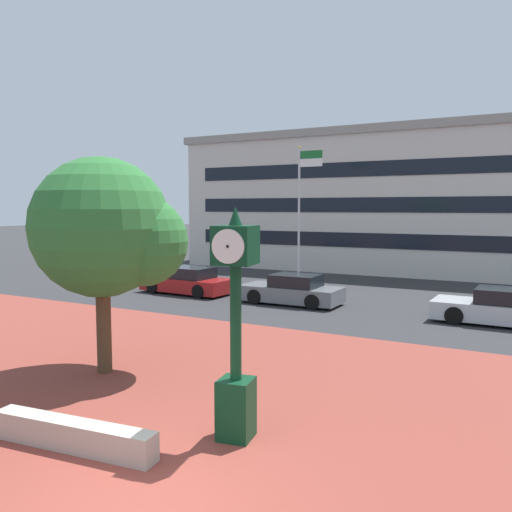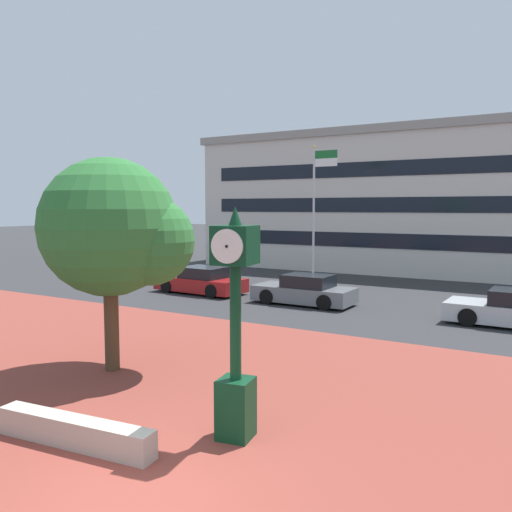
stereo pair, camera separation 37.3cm
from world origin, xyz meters
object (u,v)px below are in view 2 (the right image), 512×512
(car_street_distant, at_px, (201,281))
(flagpole_primary, at_px, (316,203))
(car_street_far, at_px, (305,291))
(plaza_tree, at_px, (118,231))
(civic_building, at_px, (434,201))
(street_clock, at_px, (236,329))

(car_street_distant, xyz_separation_m, flagpole_primary, (3.12, 6.34, 3.78))
(car_street_far, bearing_deg, plaza_tree, 179.98)
(car_street_far, distance_m, car_street_distant, 5.57)
(civic_building, bearing_deg, street_clock, -83.68)
(flagpole_primary, distance_m, civic_building, 12.13)
(street_clock, bearing_deg, civic_building, 86.39)
(plaza_tree, relative_size, civic_building, 0.18)
(car_street_distant, relative_size, flagpole_primary, 0.61)
(street_clock, height_order, car_street_distant, street_clock)
(street_clock, xyz_separation_m, flagpole_primary, (-7.12, 18.98, 2.37))
(plaza_tree, bearing_deg, civic_building, 87.39)
(civic_building, bearing_deg, car_street_distant, -110.98)
(civic_building, bearing_deg, flagpole_primary, -107.94)
(plaza_tree, distance_m, civic_building, 28.73)
(street_clock, bearing_deg, car_street_far, 100.48)
(car_street_far, height_order, flagpole_primary, flagpole_primary)
(street_clock, xyz_separation_m, car_street_far, (-4.67, 12.55, -1.41))
(car_street_far, bearing_deg, street_clock, -159.51)
(street_clock, distance_m, car_street_distant, 16.33)
(plaza_tree, relative_size, flagpole_primary, 0.72)
(car_street_distant, bearing_deg, flagpole_primary, -23.29)
(car_street_distant, bearing_deg, street_clock, -138.09)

